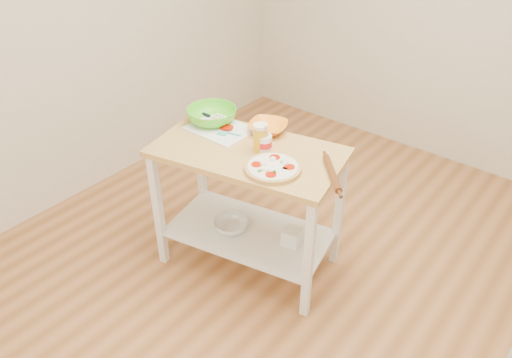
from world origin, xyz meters
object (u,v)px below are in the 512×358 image
object	(u,v)px
orange_bowl	(268,127)
pizza	(273,167)
shelf_bin	(292,236)
shelf_glass_bowl	(231,225)
yogurt_tub	(265,143)
prep_island	(248,184)
cutting_board	(221,128)
spatula	(228,134)
green_bowl	(212,116)
beer_pint	(260,138)
knife	(209,116)
rolling_pin	(332,174)

from	to	relation	value
orange_bowl	pizza	bearing A→B (deg)	-48.76
orange_bowl	shelf_bin	xyz separation A→B (m)	(0.34, -0.17, -0.61)
orange_bowl	shelf_glass_bowl	world-z (taller)	orange_bowl
pizza	yogurt_tub	size ratio (longest dim) A/B	1.72
prep_island	shelf_glass_bowl	world-z (taller)	prep_island
prep_island	cutting_board	world-z (taller)	cutting_board
spatula	shelf_bin	bearing A→B (deg)	-10.50
prep_island	shelf_bin	bearing A→B (deg)	16.14
pizza	spatula	distance (m)	0.48
shelf_glass_bowl	green_bowl	bearing A→B (deg)	148.95
pizza	yogurt_tub	distance (m)	0.22
yogurt_tub	shelf_bin	distance (m)	0.67
cutting_board	orange_bowl	size ratio (longest dim) A/B	1.64
beer_pint	shelf_bin	xyz separation A→B (m)	(0.23, 0.05, -0.67)
yogurt_tub	orange_bowl	bearing A→B (deg)	123.09
knife	beer_pint	world-z (taller)	beer_pint
orange_bowl	shelf_bin	size ratio (longest dim) A/B	2.18
knife	yogurt_tub	size ratio (longest dim) A/B	1.43
cutting_board	spatula	world-z (taller)	cutting_board
knife	green_bowl	world-z (taller)	green_bowl
prep_island	pizza	size ratio (longest dim) A/B	3.84
pizza	knife	xyz separation A→B (m)	(-0.72, 0.24, 0.00)
pizza	beer_pint	xyz separation A→B (m)	(-0.19, 0.12, 0.07)
pizza	knife	size ratio (longest dim) A/B	1.21
pizza	shelf_glass_bowl	bearing A→B (deg)	176.08
prep_island	rolling_pin	distance (m)	0.62
beer_pint	shelf_bin	size ratio (longest dim) A/B	1.56
beer_pint	shelf_glass_bowl	size ratio (longest dim) A/B	0.75
prep_island	pizza	world-z (taller)	pizza
yogurt_tub	shelf_glass_bowl	distance (m)	0.69
yogurt_tub	rolling_pin	distance (m)	0.46
prep_island	shelf_glass_bowl	bearing A→B (deg)	-150.55
shelf_glass_bowl	prep_island	bearing A→B (deg)	29.45
prep_island	pizza	distance (m)	0.38
cutting_board	pizza	bearing A→B (deg)	-17.09
prep_island	shelf_bin	world-z (taller)	prep_island
knife	pizza	bearing A→B (deg)	-17.00
orange_bowl	yogurt_tub	size ratio (longest dim) A/B	1.28
cutting_board	shelf_glass_bowl	xyz separation A→B (m)	(0.20, -0.15, -0.61)
yogurt_tub	cutting_board	bearing A→B (deg)	174.54
spatula	green_bowl	distance (m)	0.22
spatula	cutting_board	bearing A→B (deg)	146.34
knife	green_bowl	xyz separation A→B (m)	(0.06, -0.03, 0.03)
knife	shelf_bin	size ratio (longest dim) A/B	2.42
cutting_board	orange_bowl	world-z (taller)	orange_bowl
spatula	pizza	bearing A→B (deg)	-31.04
spatula	yogurt_tub	size ratio (longest dim) A/B	0.76
green_bowl	rolling_pin	bearing A→B (deg)	-3.31
rolling_pin	shelf_bin	xyz separation A→B (m)	(-0.26, 0.02, -0.60)
spatula	shelf_bin	distance (m)	0.78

